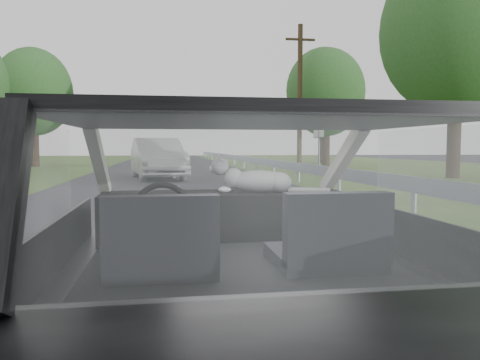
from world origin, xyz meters
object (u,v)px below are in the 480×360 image
object	(u,v)px
cat	(258,180)
utility_pole	(300,100)
highway_sign	(319,150)
subject_car	(238,255)
other_car	(158,158)

from	to	relation	value
cat	utility_pole	world-z (taller)	utility_pole
highway_sign	utility_pole	size ratio (longest dim) A/B	0.33
highway_sign	utility_pole	distance (m)	2.57
subject_car	utility_pole	size ratio (longest dim) A/B	0.57
subject_car	highway_sign	distance (m)	20.46
subject_car	utility_pole	distance (m)	20.29
highway_sign	cat	bearing A→B (deg)	-126.00
subject_car	other_car	xyz separation A→B (m)	(-0.69, 17.12, 0.11)
cat	other_car	world-z (taller)	other_car
utility_pole	other_car	bearing A→B (deg)	-162.70
cat	highway_sign	world-z (taller)	highway_sign
subject_car	utility_pole	world-z (taller)	utility_pole
cat	highway_sign	xyz separation A→B (m)	(6.73, 18.66, 0.06)
cat	utility_pole	bearing A→B (deg)	86.00
cat	highway_sign	size ratio (longest dim) A/B	0.25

